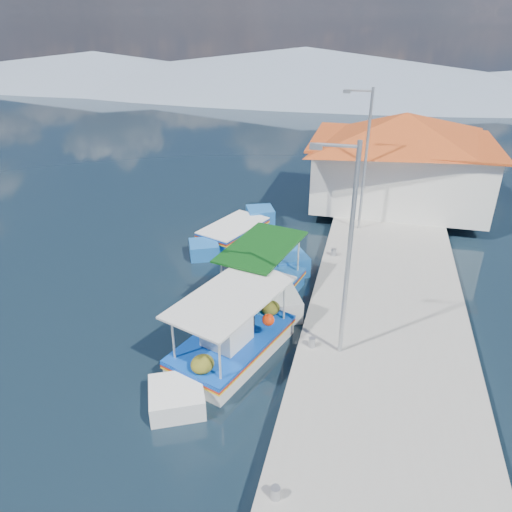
# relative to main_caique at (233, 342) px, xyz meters

# --- Properties ---
(ground) EXTENTS (160.00, 160.00, 0.00)m
(ground) POSITION_rel_main_caique_xyz_m (-1.50, -1.74, -0.44)
(ground) COLOR black
(ground) RESTS_ON ground
(quay) EXTENTS (5.00, 44.00, 0.50)m
(quay) POSITION_rel_main_caique_xyz_m (4.40, 4.26, -0.19)
(quay) COLOR gray
(quay) RESTS_ON ground
(bollards) EXTENTS (0.20, 17.20, 0.30)m
(bollards) POSITION_rel_main_caique_xyz_m (2.30, 3.51, 0.21)
(bollards) COLOR #A5A8AD
(bollards) RESTS_ON quay
(main_caique) EXTENTS (3.49, 6.61, 2.30)m
(main_caique) POSITION_rel_main_caique_xyz_m (0.00, 0.00, 0.00)
(main_caique) COLOR white
(main_caique) RESTS_ON ground
(caique_green_canopy) EXTENTS (2.80, 6.31, 2.41)m
(caique_green_canopy) POSITION_rel_main_caique_xyz_m (0.13, 3.14, -0.08)
(caique_green_canopy) COLOR #1C5EAD
(caique_green_canopy) RESTS_ON ground
(caique_blue_hull) EXTENTS (3.03, 5.48, 1.04)m
(caique_blue_hull) POSITION_rel_main_caique_xyz_m (-2.31, 7.87, -0.16)
(caique_blue_hull) COLOR #1C5EAD
(caique_blue_hull) RESTS_ON ground
(harbor_building) EXTENTS (10.49, 10.49, 4.40)m
(harbor_building) POSITION_rel_main_caique_xyz_m (4.70, 13.26, 2.33)
(harbor_building) COLOR silver
(harbor_building) RESTS_ON quay
(lamp_post_near) EXTENTS (1.21, 0.14, 6.00)m
(lamp_post_near) POSITION_rel_main_caique_xyz_m (3.01, 0.26, 3.41)
(lamp_post_near) COLOR #A5A8AD
(lamp_post_near) RESTS_ON quay
(lamp_post_far) EXTENTS (1.21, 0.14, 6.00)m
(lamp_post_far) POSITION_rel_main_caique_xyz_m (3.01, 9.26, 3.41)
(lamp_post_far) COLOR #A5A8AD
(lamp_post_far) RESTS_ON quay
(mountain_ridge) EXTENTS (171.40, 96.00, 5.50)m
(mountain_ridge) POSITION_rel_main_caique_xyz_m (5.04, 54.26, 1.60)
(mountain_ridge) COLOR slate
(mountain_ridge) RESTS_ON ground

